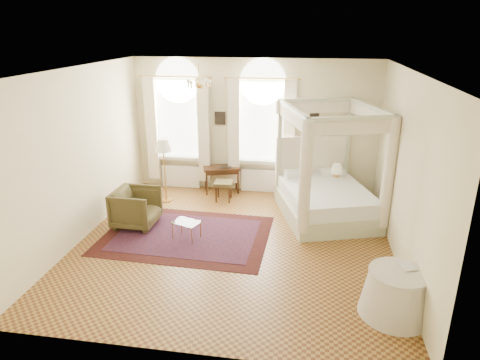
# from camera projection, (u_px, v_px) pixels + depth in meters

# --- Properties ---
(ground) EXTENTS (6.00, 6.00, 0.00)m
(ground) POSITION_uv_depth(u_px,v_px,m) (234.00, 244.00, 8.32)
(ground) COLOR olive
(ground) RESTS_ON ground
(room_walls) EXTENTS (6.00, 6.00, 6.00)m
(room_walls) POSITION_uv_depth(u_px,v_px,m) (233.00, 146.00, 7.64)
(room_walls) COLOR beige
(room_walls) RESTS_ON ground
(window_left) EXTENTS (1.62, 0.27, 3.29)m
(window_left) POSITION_uv_depth(u_px,v_px,m) (179.00, 132.00, 10.76)
(window_left) COLOR silver
(window_left) RESTS_ON room_walls
(window_right) EXTENTS (1.62, 0.27, 3.29)m
(window_right) POSITION_uv_depth(u_px,v_px,m) (261.00, 135.00, 10.45)
(window_right) COLOR silver
(window_right) RESTS_ON room_walls
(chandelier) EXTENTS (0.51, 0.45, 0.50)m
(chandelier) POSITION_uv_depth(u_px,v_px,m) (199.00, 84.00, 8.58)
(chandelier) COLOR #BD8C3F
(chandelier) RESTS_ON room_walls
(wall_pictures) EXTENTS (2.54, 0.03, 0.39)m
(wall_pictures) POSITION_uv_depth(u_px,v_px,m) (258.00, 118.00, 10.42)
(wall_pictures) COLOR black
(wall_pictures) RESTS_ON room_walls
(canopy_bed) EXTENTS (2.43, 2.70, 2.46)m
(canopy_bed) POSITION_uv_depth(u_px,v_px,m) (327.00, 193.00, 9.31)
(canopy_bed) COLOR #B6BC99
(canopy_bed) RESTS_ON ground
(nightstand) EXTENTS (0.43, 0.39, 0.58)m
(nightstand) POSITION_uv_depth(u_px,v_px,m) (338.00, 192.00, 10.12)
(nightstand) COLOR #341B0E
(nightstand) RESTS_ON ground
(nightstand_lamp) EXTENTS (0.29, 0.29, 0.42)m
(nightstand_lamp) POSITION_uv_depth(u_px,v_px,m) (337.00, 169.00, 9.94)
(nightstand_lamp) COLOR #BD8C3F
(nightstand_lamp) RESTS_ON nightstand
(writing_desk) EXTENTS (0.99, 0.71, 0.67)m
(writing_desk) POSITION_uv_depth(u_px,v_px,m) (222.00, 170.00, 10.74)
(writing_desk) COLOR #341B0E
(writing_desk) RESTS_ON ground
(laptop) EXTENTS (0.39, 0.32, 0.03)m
(laptop) POSITION_uv_depth(u_px,v_px,m) (225.00, 167.00, 10.67)
(laptop) COLOR black
(laptop) RESTS_ON writing_desk
(stool) EXTENTS (0.44, 0.44, 0.48)m
(stool) POSITION_uv_depth(u_px,v_px,m) (224.00, 185.00, 10.28)
(stool) COLOR #4A441F
(stool) RESTS_ON ground
(armchair) EXTENTS (0.91, 0.89, 0.81)m
(armchair) POSITION_uv_depth(u_px,v_px,m) (136.00, 208.00, 8.97)
(armchair) COLOR #42391C
(armchair) RESTS_ON ground
(coffee_table) EXTENTS (0.62, 0.52, 0.36)m
(coffee_table) POSITION_uv_depth(u_px,v_px,m) (186.00, 223.00, 8.43)
(coffee_table) COLOR white
(coffee_table) RESTS_ON ground
(floor_lamp) EXTENTS (0.39, 0.39, 1.53)m
(floor_lamp) POSITION_uv_depth(u_px,v_px,m) (163.00, 149.00, 9.95)
(floor_lamp) COLOR #BD8C3F
(floor_lamp) RESTS_ON ground
(oriental_rug) EXTENTS (3.37, 2.48, 0.01)m
(oriental_rug) POSITION_uv_depth(u_px,v_px,m) (186.00, 235.00, 8.66)
(oriental_rug) COLOR #3F130F
(oriental_rug) RESTS_ON ground
(side_table) EXTENTS (1.04, 1.04, 0.71)m
(side_table) POSITION_uv_depth(u_px,v_px,m) (396.00, 293.00, 6.19)
(side_table) COLOR beige
(side_table) RESTS_ON ground
(book) EXTENTS (0.26, 0.30, 0.02)m
(book) POSITION_uv_depth(u_px,v_px,m) (401.00, 267.00, 6.17)
(book) COLOR black
(book) RESTS_ON side_table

